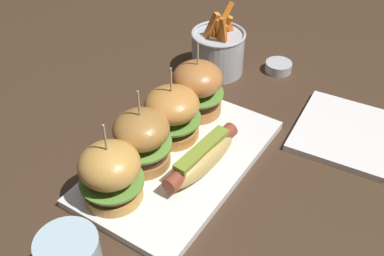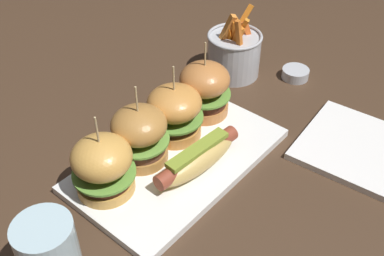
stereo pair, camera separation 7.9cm
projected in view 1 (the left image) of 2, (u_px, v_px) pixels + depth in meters
The scene contains 10 objects.
ground_plane at pixel (180, 164), 0.80m from camera, with size 3.00×3.00×0.00m, color #422D1E.
platter_main at pixel (180, 161), 0.80m from camera, with size 0.36×0.21×0.01m, color white.
hot_dog at pixel (202, 158), 0.76m from camera, with size 0.17×0.06×0.05m.
slider_far_left at pixel (111, 173), 0.69m from camera, with size 0.10×0.10×0.14m.
slider_center_left at pixel (142, 139), 0.75m from camera, with size 0.10×0.10×0.14m.
slider_center_right at pixel (172, 113), 0.81m from camera, with size 0.10×0.10×0.14m.
slider_far_right at pixel (197, 88), 0.86m from camera, with size 0.10×0.10×0.15m.
fries_bucket at pixel (218, 51), 0.99m from camera, with size 0.12×0.11×0.14m.
sauce_ramekin at pixel (279, 66), 1.02m from camera, with size 0.06×0.06×0.02m.
side_plate at pixel (350, 134), 0.85m from camera, with size 0.19×0.19×0.01m, color white.
Camera 1 is at (-0.47, -0.33, 0.56)m, focal length 44.12 mm.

